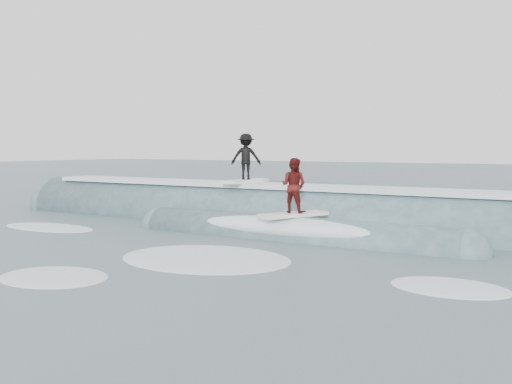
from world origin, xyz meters
The scene contains 6 objects.
ground centered at (0.00, 0.00, 0.00)m, with size 160.00×160.00×0.00m, color #384D52.
breaking_wave centered at (0.26, 5.22, 0.04)m, with size 22.20×4.01×2.46m.
surfer_black centered at (-0.99, 5.54, 2.04)m, with size 1.10×2.01×1.58m.
surfer_red centered at (1.89, 3.34, 1.31)m, with size 1.36×2.04×1.56m.
whitewater centered at (0.10, -0.06, 0.00)m, with size 14.63×6.09×0.10m.
far_swells centered at (0.40, 17.65, 0.00)m, with size 35.78×8.65×0.80m.
Camera 1 is at (8.84, -10.08, 2.44)m, focal length 40.00 mm.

